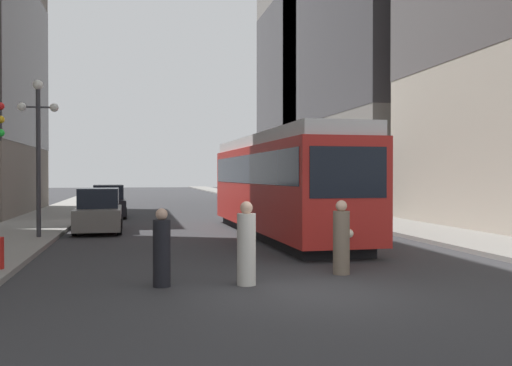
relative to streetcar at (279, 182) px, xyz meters
name	(u,v)px	position (x,y,z in m)	size (l,w,h in m)	color
ground_plane	(313,292)	(-1.94, -10.48, -2.10)	(200.00, 200.00, 0.00)	#303033
sidewalk_left	(83,202)	(-9.97, 29.52, -2.03)	(3.40, 120.00, 0.15)	gray
sidewalk_right	(265,200)	(6.09, 29.52, -2.03)	(3.40, 120.00, 0.15)	gray
streetcar	(279,182)	(0.00, 0.00, 0.00)	(2.93, 14.15, 3.89)	black
transit_bus	(292,182)	(3.90, 12.26, -0.15)	(3.04, 12.34, 3.45)	black
parked_car_left_near	(99,212)	(-6.97, 3.02, -1.26)	(1.94, 4.44, 1.82)	black
parked_car_left_mid	(108,202)	(-6.97, 11.30, -1.26)	(2.06, 4.49, 1.82)	black
pedestrian_crossing_near	(246,246)	(-3.12, -9.45, -1.26)	(0.40, 0.40, 1.80)	beige
pedestrian_crossing_far	(162,250)	(-4.91, -9.26, -1.33)	(0.37, 0.37, 1.67)	black
pedestrian_on_sidewalk	(341,240)	(-0.65, -8.59, -1.28)	(0.40, 0.40, 1.77)	#6B5B4C
lamp_post_left_near	(38,134)	(-8.87, 0.12, 1.73)	(1.41, 0.36, 5.62)	#333338
building_right_midblock	(401,28)	(14.48, 19.31, 11.59)	(13.98, 21.01, 26.57)	slate
building_right_far	(324,78)	(13.00, 33.09, 9.99)	(11.01, 16.74, 23.48)	slate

